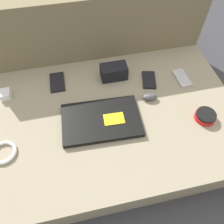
% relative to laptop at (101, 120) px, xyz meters
% --- Properties ---
extents(ground_plane, '(8.00, 8.00, 0.00)m').
position_rel_laptop_xyz_m(ground_plane, '(0.05, 0.03, -0.15)').
color(ground_plane, '#38383D').
extents(couch_seat, '(1.19, 0.77, 0.14)m').
position_rel_laptop_xyz_m(couch_seat, '(0.05, 0.03, -0.08)').
color(couch_seat, gray).
rests_on(couch_seat, ground_plane).
extents(couch_backrest, '(1.19, 0.20, 0.48)m').
position_rel_laptop_xyz_m(couch_backrest, '(0.05, 0.51, 0.08)').
color(couch_backrest, '#756B4C').
rests_on(couch_backrest, ground_plane).
extents(laptop, '(0.36, 0.23, 0.03)m').
position_rel_laptop_xyz_m(laptop, '(0.00, 0.00, 0.00)').
color(laptop, black).
rests_on(laptop, couch_seat).
extents(computer_mouse, '(0.07, 0.04, 0.03)m').
position_rel_laptop_xyz_m(computer_mouse, '(0.25, 0.08, 0.00)').
color(computer_mouse, '#4C4C51').
rests_on(computer_mouse, couch_seat).
extents(speaker_puck, '(0.09, 0.09, 0.03)m').
position_rel_laptop_xyz_m(speaker_puck, '(0.46, -0.08, 0.01)').
color(speaker_puck, red).
rests_on(speaker_puck, couch_seat).
extents(phone_silver, '(0.07, 0.13, 0.01)m').
position_rel_laptop_xyz_m(phone_silver, '(-0.18, 0.28, -0.01)').
color(phone_silver, black).
rests_on(phone_silver, couch_seat).
extents(phone_black, '(0.09, 0.13, 0.01)m').
position_rel_laptop_xyz_m(phone_black, '(0.29, 0.19, -0.01)').
color(phone_black, black).
rests_on(phone_black, couch_seat).
extents(phone_small, '(0.07, 0.13, 0.01)m').
position_rel_laptop_xyz_m(phone_small, '(0.46, 0.17, -0.01)').
color(phone_small, '#B7B7BC').
rests_on(phone_small, couch_seat).
extents(camera_pouch, '(0.13, 0.08, 0.07)m').
position_rel_laptop_xyz_m(camera_pouch, '(0.11, 0.26, 0.03)').
color(camera_pouch, black).
rests_on(camera_pouch, couch_seat).
extents(charger_brick, '(0.05, 0.06, 0.04)m').
position_rel_laptop_xyz_m(charger_brick, '(-0.42, 0.24, 0.01)').
color(charger_brick, silver).
rests_on(charger_brick, couch_seat).
extents(cable_coil, '(0.11, 0.11, 0.02)m').
position_rel_laptop_xyz_m(cable_coil, '(-0.42, -0.07, -0.00)').
color(cable_coil, white).
rests_on(cable_coil, couch_seat).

